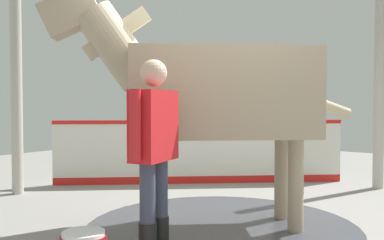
% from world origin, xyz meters
% --- Properties ---
extents(ground_plane, '(16.00, 16.00, 0.02)m').
position_xyz_m(ground_plane, '(0.00, 0.00, -0.01)').
color(ground_plane, gray).
extents(wet_patch, '(2.89, 2.89, 0.00)m').
position_xyz_m(wet_patch, '(-0.11, -0.10, 0.00)').
color(wet_patch, '#42444C').
rests_on(wet_patch, ground).
extents(barrier_wall, '(3.65, 3.14, 1.04)m').
position_xyz_m(barrier_wall, '(-1.71, 1.78, 0.48)').
color(barrier_wall, silver).
rests_on(barrier_wall, ground).
extents(roof_post_near, '(0.16, 0.16, 3.18)m').
position_xyz_m(roof_post_near, '(-3.37, -0.45, 1.59)').
color(roof_post_near, '#B7B2A8').
rests_on(roof_post_near, ground).
extents(roof_post_far, '(0.16, 0.16, 3.18)m').
position_xyz_m(roof_post_far, '(0.75, 3.07, 1.59)').
color(roof_post_far, '#B7B2A8').
rests_on(roof_post_far, ground).
extents(horse, '(2.62, 2.30, 2.51)m').
position_xyz_m(horse, '(-0.20, -0.18, 1.42)').
color(horse, tan).
rests_on(horse, ground).
extents(handler, '(0.32, 0.66, 1.67)m').
position_xyz_m(handler, '(-0.04, -1.26, 0.96)').
color(handler, black).
rests_on(handler, ground).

